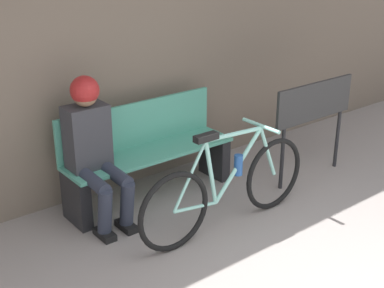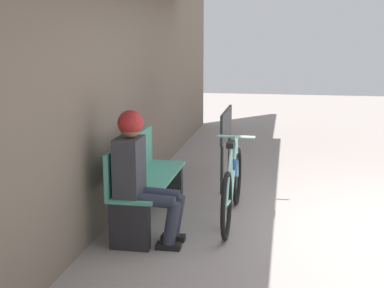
% 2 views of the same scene
% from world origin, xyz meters
% --- Properties ---
extents(storefront_wall, '(12.00, 0.56, 3.20)m').
position_xyz_m(storefront_wall, '(0.00, 2.89, 1.66)').
color(storefront_wall, '#756656').
rests_on(storefront_wall, ground_plane).
extents(park_bench_near, '(1.58, 0.42, 0.85)m').
position_xyz_m(park_bench_near, '(0.04, 2.51, 0.40)').
color(park_bench_near, '#51A88E').
rests_on(park_bench_near, ground_plane).
extents(bicycle, '(1.70, 0.40, 0.86)m').
position_xyz_m(bicycle, '(0.23, 1.65, 0.36)').
color(bicycle, black).
rests_on(bicycle, ground_plane).
extents(person_seated, '(0.34, 0.60, 1.22)m').
position_xyz_m(person_seated, '(-0.54, 2.40, 0.70)').
color(person_seated, '#2D3342').
rests_on(person_seated, ground_plane).
extents(signboard, '(1.01, 0.04, 0.95)m').
position_xyz_m(signboard, '(1.50, 1.86, 0.72)').
color(signboard, '#232326').
rests_on(signboard, ground_plane).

